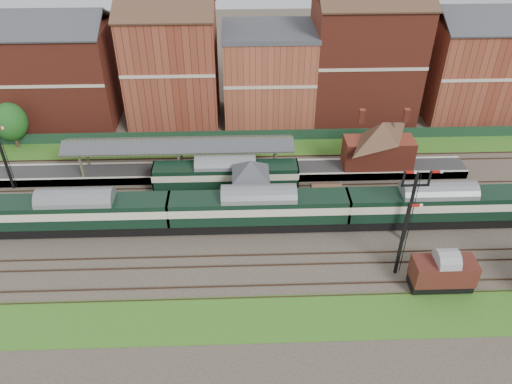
{
  "coord_description": "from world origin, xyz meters",
  "views": [
    {
      "loc": [
        -3.96,
        -39.65,
        32.67
      ],
      "look_at": [
        -2.5,
        2.0,
        3.0
      ],
      "focal_mm": 35.0,
      "sensor_mm": 36.0,
      "label": 1
    }
  ],
  "objects_px": {
    "signal_box": "(251,184)",
    "platform_railcar": "(226,175)",
    "dmu_train": "(259,208)",
    "semaphore_bracket": "(412,202)",
    "goods_van_a": "(443,272)"
  },
  "relations": [
    {
      "from": "dmu_train",
      "to": "signal_box",
      "type": "bearing_deg",
      "value": 102.18
    },
    {
      "from": "signal_box",
      "to": "dmu_train",
      "type": "relative_size",
      "value": 0.11
    },
    {
      "from": "signal_box",
      "to": "platform_railcar",
      "type": "bearing_deg",
      "value": 129.71
    },
    {
      "from": "signal_box",
      "to": "goods_van_a",
      "type": "height_order",
      "value": "signal_box"
    },
    {
      "from": "semaphore_bracket",
      "to": "dmu_train",
      "type": "xyz_separation_m",
      "value": [
        -14.34,
        2.5,
        -2.22
      ]
    },
    {
      "from": "platform_railcar",
      "to": "goods_van_a",
      "type": "distance_m",
      "value": 24.59
    },
    {
      "from": "semaphore_bracket",
      "to": "goods_van_a",
      "type": "relative_size",
      "value": 1.52
    },
    {
      "from": "semaphore_bracket",
      "to": "platform_railcar",
      "type": "height_order",
      "value": "semaphore_bracket"
    },
    {
      "from": "semaphore_bracket",
      "to": "dmu_train",
      "type": "height_order",
      "value": "semaphore_bracket"
    },
    {
      "from": "signal_box",
      "to": "semaphore_bracket",
      "type": "xyz_separation_m",
      "value": [
        15.04,
        -5.75,
        1.44
      ]
    },
    {
      "from": "dmu_train",
      "to": "platform_railcar",
      "type": "bearing_deg",
      "value": 117.62
    },
    {
      "from": "platform_railcar",
      "to": "signal_box",
      "type": "bearing_deg",
      "value": -50.29
    },
    {
      "from": "semaphore_bracket",
      "to": "dmu_train",
      "type": "relative_size",
      "value": 0.15
    },
    {
      "from": "signal_box",
      "to": "goods_van_a",
      "type": "relative_size",
      "value": 1.12
    },
    {
      "from": "platform_railcar",
      "to": "goods_van_a",
      "type": "bearing_deg",
      "value": -39.07
    }
  ]
}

